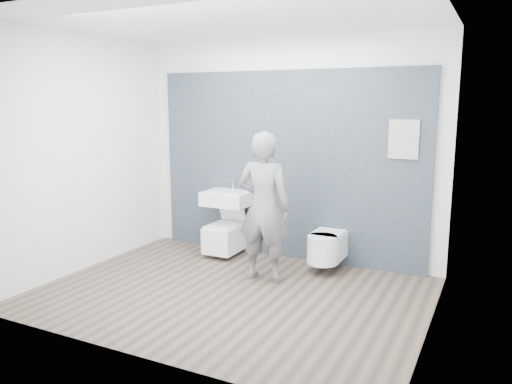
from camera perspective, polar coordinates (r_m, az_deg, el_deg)
The scene contains 8 objects.
ground at distance 5.42m, azimuth -2.88°, elevation -11.49°, with size 4.00×4.00×0.00m, color brown.
room_shell at distance 5.04m, azimuth -3.06°, elevation 7.21°, with size 4.00×4.00×4.00m.
tile_wall at distance 6.66m, azimuth 3.36°, elevation -7.29°, with size 3.60×0.06×2.40m, color black.
washbasin at distance 6.57m, azimuth -3.32°, elevation -0.68°, with size 0.61×0.45×0.45m.
toilet_square at distance 6.63m, azimuth -3.51°, elevation -5.06°, with size 0.40×0.58×0.76m.
toilet_rounded at distance 6.04m, azimuth 7.97°, elevation -6.25°, with size 0.37×0.62×0.34m.
info_placard at distance 6.23m, azimuth 15.78°, elevation -8.94°, with size 0.33×0.03×0.45m, color silver.
visitor at distance 5.59m, azimuth 0.92°, elevation -1.72°, with size 0.62×0.41×1.70m, color gray.
Camera 1 is at (2.48, -4.39, 2.00)m, focal length 35.00 mm.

